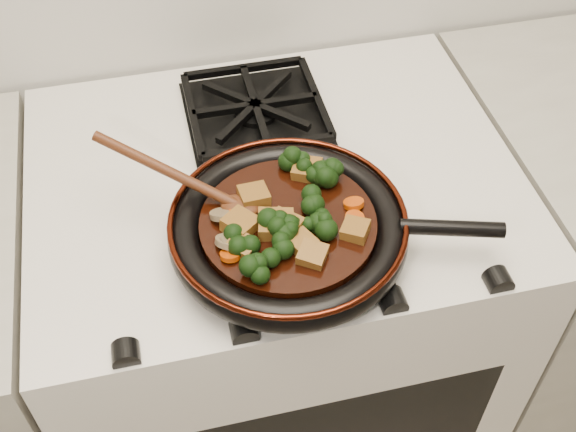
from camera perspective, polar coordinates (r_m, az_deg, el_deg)
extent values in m
cube|color=silver|center=(1.48, -0.89, -9.11)|extent=(0.76, 0.60, 0.90)
cylinder|color=black|center=(1.00, 0.00, -1.43)|extent=(0.30, 0.30, 0.01)
torus|color=black|center=(0.99, 0.00, -1.09)|extent=(0.33, 0.33, 0.04)
torus|color=#411309|center=(0.97, 0.00, -0.28)|extent=(0.33, 0.33, 0.01)
cylinder|color=black|center=(0.99, 12.82, -0.95)|extent=(0.14, 0.06, 0.02)
cylinder|color=black|center=(0.98, 0.00, -0.82)|extent=(0.24, 0.24, 0.02)
cube|color=brown|center=(0.96, 5.33, -1.13)|extent=(0.05, 0.05, 0.02)
cube|color=brown|center=(0.96, -0.98, -0.73)|extent=(0.06, 0.05, 0.03)
cube|color=brown|center=(0.96, -0.28, -0.84)|extent=(0.06, 0.06, 0.03)
cube|color=brown|center=(0.94, 1.09, -2.19)|extent=(0.04, 0.05, 0.02)
cube|color=brown|center=(0.96, -3.77, -0.68)|extent=(0.06, 0.06, 0.03)
cube|color=brown|center=(1.00, -2.72, 1.52)|extent=(0.04, 0.04, 0.03)
cube|color=brown|center=(1.03, 1.52, 3.64)|extent=(0.05, 0.05, 0.03)
cube|color=brown|center=(0.94, -3.63, -2.39)|extent=(0.05, 0.05, 0.02)
cube|color=brown|center=(0.93, 1.94, -3.12)|extent=(0.05, 0.05, 0.02)
cylinder|color=#AC3804|center=(0.98, -3.84, 0.18)|extent=(0.03, 0.03, 0.02)
cylinder|color=#AC3804|center=(0.93, -4.58, -3.09)|extent=(0.03, 0.03, 0.02)
cylinder|color=#AC3804|center=(0.95, -0.06, -1.49)|extent=(0.03, 0.03, 0.01)
cylinder|color=#AC3804|center=(1.00, 5.21, 1.00)|extent=(0.03, 0.03, 0.02)
cylinder|color=#AC3804|center=(0.98, 5.28, -0.19)|extent=(0.03, 0.03, 0.01)
cylinder|color=brown|center=(1.02, 2.67, 2.90)|extent=(0.04, 0.03, 0.03)
cylinder|color=brown|center=(0.98, -5.10, 0.15)|extent=(0.04, 0.04, 0.02)
cylinder|color=brown|center=(0.95, -4.62, -2.10)|extent=(0.04, 0.04, 0.02)
cylinder|color=brown|center=(0.95, -4.66, -2.03)|extent=(0.05, 0.05, 0.02)
ellipsoid|color=#4A2310|center=(0.99, -3.83, 0.78)|extent=(0.07, 0.06, 0.02)
cylinder|color=#4A2310|center=(1.00, -9.52, 3.54)|extent=(0.02, 0.02, 0.22)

